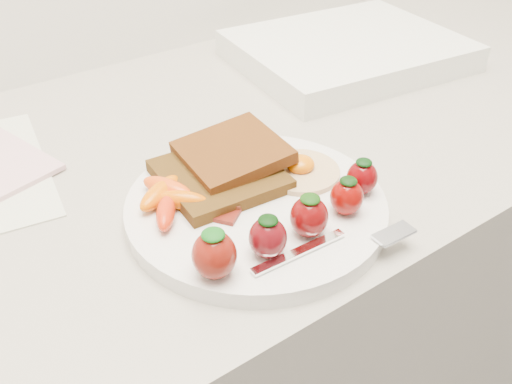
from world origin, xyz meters
TOP-DOWN VIEW (x-y plane):
  - counter at (0.00, 1.70)m, footprint 2.00×0.60m
  - plate at (0.01, 1.55)m, footprint 0.27×0.27m
  - toast_lower at (0.00, 1.60)m, footprint 0.13×0.13m
  - toast_upper at (0.03, 1.61)m, footprint 0.12×0.11m
  - fried_egg at (0.08, 1.56)m, footprint 0.10×0.10m
  - bacon_strips at (0.01, 1.57)m, footprint 0.10×0.09m
  - baby_carrots at (-0.06, 1.59)m, footprint 0.07×0.09m
  - strawberries at (0.01, 1.48)m, footprint 0.23×0.06m
  - fork at (0.04, 1.44)m, footprint 0.16×0.05m
  - appliance at (0.36, 1.79)m, footprint 0.37×0.31m

SIDE VIEW (x-z plane):
  - counter at x=0.00m, z-range 0.00..0.90m
  - plate at x=0.01m, z-range 0.90..0.92m
  - appliance at x=0.36m, z-range 0.90..0.94m
  - fork at x=0.04m, z-range 0.92..0.92m
  - bacon_strips at x=0.01m, z-range 0.92..0.93m
  - fried_egg at x=0.08m, z-range 0.91..0.93m
  - toast_lower at x=0.00m, z-range 0.92..0.93m
  - baby_carrots at x=-0.06m, z-range 0.92..0.94m
  - strawberries at x=0.01m, z-range 0.91..0.96m
  - toast_upper at x=0.03m, z-range 0.93..0.95m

